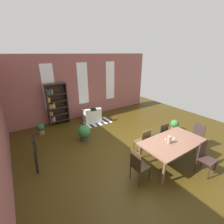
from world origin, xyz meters
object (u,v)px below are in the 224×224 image
at_px(dining_table, 172,143).
at_px(potted_plant_by_shelf, 174,125).
at_px(bookshelf_tall, 56,104).
at_px(dining_chair_far_left, 143,141).
at_px(potted_plant_corner, 84,132).
at_px(potted_plant_window, 41,129).
at_px(dining_chair_far_right, 161,134).
at_px(armchair_white, 92,116).
at_px(dining_chair_head_left, 138,165).
at_px(dining_chair_head_right, 196,136).
at_px(vase_on_table, 169,140).
at_px(bicycle_second, 35,152).
at_px(dining_chair_near_right, 205,157).

bearing_deg(dining_table, potted_plant_by_shelf, 33.00).
distance_m(bookshelf_tall, potted_plant_by_shelf, 5.52).
relative_size(dining_chair_far_left, potted_plant_by_shelf, 1.84).
distance_m(dining_table, potted_plant_corner, 3.24).
bearing_deg(potted_plant_corner, potted_plant_window, 132.83).
xyz_separation_m(dining_table, dining_chair_far_right, (0.44, 0.77, -0.18)).
relative_size(dining_chair_far_left, bookshelf_tall, 0.48).
bearing_deg(bookshelf_tall, dining_chair_far_left, -67.83).
relative_size(bookshelf_tall, potted_plant_corner, 3.11).
distance_m(armchair_white, potted_plant_by_shelf, 3.91).
bearing_deg(dining_table, potted_plant_window, 125.99).
bearing_deg(dining_chair_far_left, dining_chair_head_left, -139.90).
bearing_deg(dining_chair_far_left, dining_chair_head_right, -23.17).
height_order(dining_table, dining_chair_far_left, dining_chair_far_left).
xyz_separation_m(dining_chair_head_left, bookshelf_tall, (-0.76, 4.91, 0.49)).
bearing_deg(potted_plant_corner, dining_chair_far_right, -42.55).
height_order(dining_chair_far_right, potted_plant_window, dining_chair_far_right).
relative_size(armchair_white, potted_plant_corner, 1.48).
relative_size(vase_on_table, potted_plant_by_shelf, 0.45).
relative_size(dining_chair_far_left, dining_chair_head_left, 1.00).
height_order(vase_on_table, dining_chair_head_right, vase_on_table).
xyz_separation_m(bicycle_second, potted_plant_by_shelf, (5.47, -1.15, -0.03)).
bearing_deg(vase_on_table, dining_table, 0.00).
bearing_deg(dining_chair_head_right, potted_plant_window, 136.46).
xyz_separation_m(armchair_white, potted_plant_by_shelf, (2.58, -2.94, 0.02)).
relative_size(potted_plant_by_shelf, potted_plant_window, 1.06).
relative_size(bookshelf_tall, bicycle_second, 1.21).
distance_m(potted_plant_corner, potted_plant_window, 1.97).
relative_size(dining_chair_near_right, bicycle_second, 0.58).
height_order(dining_chair_head_left, potted_plant_window, dining_chair_head_left).
distance_m(dining_chair_head_right, bookshelf_tall, 6.05).
bearing_deg(dining_chair_head_right, dining_chair_far_left, 156.83).
relative_size(dining_chair_far_right, dining_chair_near_right, 1.00).
bearing_deg(bookshelf_tall, vase_on_table, -68.47).
bearing_deg(armchair_white, dining_chair_head_right, -64.73).
height_order(bicycle_second, potted_plant_by_shelf, bicycle_second).
xyz_separation_m(dining_chair_far_left, potted_plant_by_shelf, (2.40, 0.50, -0.22)).
bearing_deg(dining_chair_head_right, dining_table, 179.92).
bearing_deg(potted_plant_corner, bookshelf_tall, 101.23).
bearing_deg(dining_chair_head_right, potted_plant_corner, 138.20).
distance_m(dining_table, bicycle_second, 4.28).
bearing_deg(bicycle_second, potted_plant_by_shelf, -11.87).
distance_m(dining_chair_head_left, bookshelf_tall, 4.99).
xyz_separation_m(dining_chair_far_right, dining_chair_head_left, (-1.81, -0.78, 0.00)).
relative_size(dining_chair_head_right, potted_plant_corner, 1.49).
distance_m(dining_chair_head_right, dining_chair_near_right, 1.20).
xyz_separation_m(vase_on_table, dining_chair_far_left, (-0.25, 0.77, -0.37)).
height_order(dining_table, dining_chair_head_right, dining_chair_head_right).
bearing_deg(vase_on_table, potted_plant_window, 124.21).
xyz_separation_m(dining_chair_head_left, potted_plant_window, (-1.67, 4.18, -0.25)).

